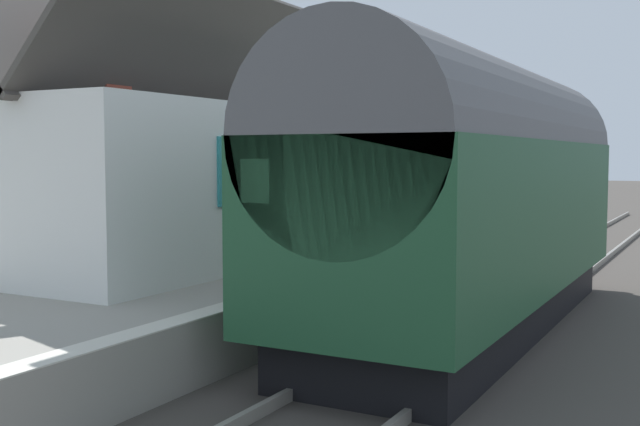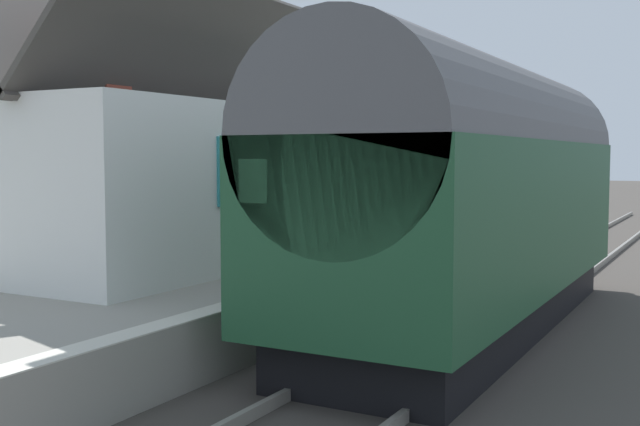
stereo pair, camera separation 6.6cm
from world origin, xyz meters
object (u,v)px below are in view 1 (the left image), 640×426
at_px(bench_mid_platform, 396,212).
at_px(bench_near_building, 442,206).
at_px(train, 474,191).
at_px(planter_bench_left, 324,216).
at_px(planter_edge_near, 464,209).
at_px(planter_corner_building, 265,220).
at_px(tree_mid_background, 214,114).
at_px(bench_platform_end, 355,220).
at_px(station_building, 165,177).
at_px(tree_behind_building, 142,107).

bearing_deg(bench_mid_platform, bench_near_building, -4.08).
bearing_deg(bench_near_building, train, -158.09).
relative_size(bench_mid_platform, planter_bench_left, 1.34).
xyz_separation_m(planter_edge_near, planter_corner_building, (-6.78, 2.74, 0.04)).
relative_size(planter_edge_near, tree_mid_background, 0.11).
relative_size(train, planter_bench_left, 9.53).
bearing_deg(bench_platform_end, planter_bench_left, 39.40).
height_order(planter_bench_left, tree_mid_background, tree_mid_background).
height_order(train, planter_bench_left, train).
bearing_deg(planter_edge_near, tree_mid_background, 69.14).
xyz_separation_m(station_building, planter_edge_near, (11.75, -1.64, -1.21)).
height_order(station_building, planter_bench_left, station_building).
bearing_deg(bench_near_building, planter_bench_left, 142.11).
xyz_separation_m(bench_platform_end, tree_mid_background, (11.15, 12.15, 3.30)).
distance_m(train, tree_behind_building, 19.86).
bearing_deg(tree_behind_building, bench_platform_end, -118.90).
xyz_separation_m(planter_corner_building, tree_mid_background, (11.64, 10.00, 3.36)).
height_order(bench_mid_platform, tree_behind_building, tree_behind_building).
xyz_separation_m(bench_mid_platform, tree_mid_background, (8.36, 12.00, 3.30)).
height_order(planter_corner_building, tree_mid_background, tree_mid_background).
distance_m(station_building, bench_mid_platform, 8.37).
xyz_separation_m(bench_platform_end, planter_edge_near, (6.29, -0.59, -0.10)).
distance_m(station_building, planter_corner_building, 5.22).
relative_size(planter_bench_left, tree_mid_background, 0.16).
bearing_deg(station_building, planter_bench_left, 8.58).
xyz_separation_m(tree_behind_building, tree_mid_background, (4.31, -0.24, -0.05)).
height_order(bench_near_building, planter_corner_building, bench_near_building).
relative_size(bench_mid_platform, planter_corner_building, 1.76).
relative_size(bench_near_building, planter_edge_near, 1.89).
height_order(train, planter_corner_building, train).
bearing_deg(train, bench_near_building, 21.91).
distance_m(train, planter_bench_left, 9.39).
bearing_deg(train, tree_behind_building, 56.48).
xyz_separation_m(bench_near_building, tree_behind_building, (1.01, 12.46, 3.35)).
bearing_deg(bench_near_building, station_building, 174.35).
xyz_separation_m(bench_mid_platform, planter_corner_building, (-3.28, 2.00, -0.06)).
distance_m(bench_platform_end, tree_mid_background, 16.82).
bearing_deg(planter_bench_left, station_building, -171.42).
bearing_deg(tree_behind_building, bench_mid_platform, -108.31).
height_order(station_building, bench_near_building, station_building).
bearing_deg(planter_corner_building, bench_mid_platform, -31.34).
bearing_deg(bench_mid_platform, train, -148.49).
height_order(tree_behind_building, tree_mid_background, tree_behind_building).
height_order(station_building, bench_platform_end, station_building).
bearing_deg(planter_corner_building, bench_near_building, -19.29).
height_order(bench_platform_end, tree_mid_background, tree_mid_background).
xyz_separation_m(station_building, tree_behind_building, (12.30, 11.34, 2.25)).
xyz_separation_m(train, bench_near_building, (9.88, 3.97, -0.91)).
bearing_deg(tree_behind_building, station_building, -137.32).
distance_m(bench_mid_platform, planter_bench_left, 2.15).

